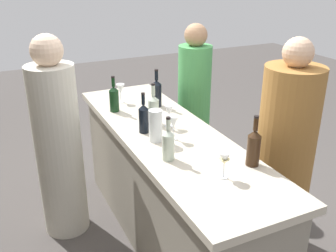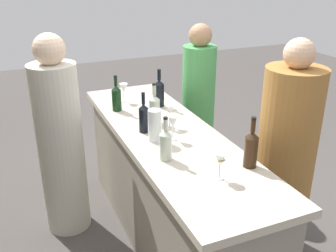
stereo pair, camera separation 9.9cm
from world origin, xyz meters
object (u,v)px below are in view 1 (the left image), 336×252
Objects in this scene: wine_glass_near_right at (174,123)px; water_pitcher at (156,126)px; wine_bottle_far_right_dark_green at (114,98)px; wine_glass_near_center at (224,159)px; wine_bottle_second_right_clear_pale at (154,109)px; person_center_guest at (194,110)px; wine_bottle_center_near_black at (144,118)px; wine_bottle_rightmost_near_black at (157,92)px; wine_glass_near_left at (169,111)px; wine_glass_far_left at (120,89)px; wine_bottle_second_left_clear_pale at (168,144)px; person_right_guest at (58,146)px; wine_bottle_leftmost_amber_brown at (254,147)px; person_left_guest at (284,160)px.

water_pitcher reaches higher than wine_glass_near_right.
wine_bottle_far_right_dark_green reaches higher than wine_glass_near_center.
wine_glass_near_right is (-0.31, -0.01, -0.00)m from wine_bottle_second_right_clear_pale.
person_center_guest reaches higher than wine_bottle_second_right_clear_pale.
wine_glass_near_center is (-1.25, -0.22, 0.00)m from wine_bottle_far_right_dark_green.
wine_bottle_rightmost_near_black reaches higher than wine_bottle_center_near_black.
wine_bottle_rightmost_near_black is at bearing -12.05° from wine_glass_near_left.
wine_glass_far_left is (0.18, -0.12, 0.00)m from wine_bottle_far_right_dark_green.
wine_bottle_far_right_dark_green is at bearing 147.80° from wine_glass_far_left.
wine_glass_near_center is 0.10× the size of person_center_guest.
person_right_guest reaches higher than wine_bottle_second_left_clear_pale.
wine_bottle_far_right_dark_green is (0.37, 0.18, -0.01)m from wine_bottle_second_right_clear_pale.
wine_bottle_center_near_black is at bearing 25.43° from person_center_guest.
wine_bottle_second_left_clear_pale reaches higher than wine_glass_near_left.
wine_glass_near_left and wine_glass_far_left have the same top height.
wine_bottle_far_right_dark_green is 0.19× the size of person_center_guest.
wine_bottle_second_left_clear_pale is 0.44m from wine_bottle_center_near_black.
water_pitcher is (0.27, -0.04, 0.00)m from wine_bottle_second_left_clear_pale.
wine_bottle_center_near_black is 1.76× the size of wine_glass_near_right.
wine_bottle_second_right_clear_pale is 0.79m from person_right_guest.
wine_bottle_leftmost_amber_brown reaches higher than water_pitcher.
wine_glass_near_center is at bearing -166.14° from water_pitcher.
wine_bottle_center_near_black reaches higher than water_pitcher.
wine_glass_near_right is (-0.19, -0.14, 0.01)m from wine_bottle_center_near_black.
wine_bottle_center_near_black is 0.18× the size of person_right_guest.
wine_glass_near_center is 1.62m from person_center_guest.
wine_bottle_second_right_clear_pale reaches higher than wine_glass_near_center.
wine_bottle_center_near_black is at bearing 174.81° from wine_glass_far_left.
wine_bottle_rightmost_near_black is 0.67m from water_pitcher.
wine_bottle_second_right_clear_pale reaches higher than wine_glass_far_left.
wine_bottle_rightmost_near_black is at bearing -24.50° from water_pitcher.
person_center_guest is (0.25, -0.50, -0.32)m from wine_bottle_rightmost_near_black.
wine_bottle_leftmost_amber_brown is 0.87m from wine_bottle_second_right_clear_pale.
person_right_guest is (-0.06, 0.48, -0.30)m from wine_bottle_far_right_dark_green.
wine_glass_near_right is at bearing 161.94° from wine_glass_near_left.
wine_glass_far_left is (1.43, 0.10, 0.00)m from wine_glass_near_center.
person_center_guest is (1.18, 0.08, -0.01)m from person_left_guest.
person_left_guest is 1.04× the size of person_center_guest.
wine_glass_near_left is 0.22m from wine_glass_near_right.
person_left_guest reaches higher than person_right_guest.
wine_bottle_leftmost_amber_brown is 0.76m from wine_glass_near_left.
wine_glass_near_center is 0.82m from person_left_guest.
wine_bottle_center_near_black is 0.74m from person_right_guest.
wine_glass_near_center is 0.10× the size of person_left_guest.
wine_glass_far_left is at bearing 14.83° from person_right_guest.
wine_glass_far_left is 0.80m from person_center_guest.
wine_bottle_second_left_clear_pale is (0.27, 0.42, -0.01)m from wine_bottle_leftmost_amber_brown.
water_pitcher is 0.14× the size of person_right_guest.
person_left_guest reaches higher than wine_bottle_second_right_clear_pale.
wine_glass_near_left is 0.95m from person_center_guest.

